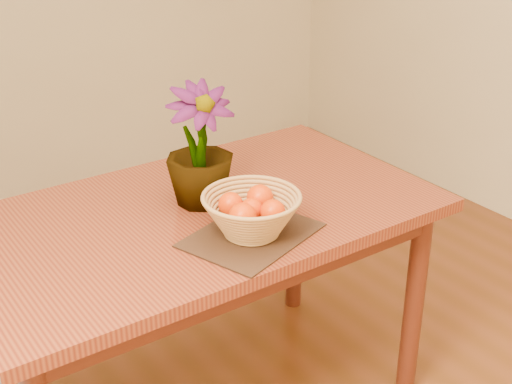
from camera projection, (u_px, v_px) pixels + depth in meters
table at (199, 236)px, 2.13m from camera, size 1.40×0.80×0.75m
placemat at (252, 235)px, 1.95m from camera, size 0.42×0.36×0.01m
wicker_basket at (252, 216)px, 1.92m from camera, size 0.27×0.27×0.11m
orange_pile at (252, 208)px, 1.91m from camera, size 0.18×0.17×0.07m
potted_plant at (200, 146)px, 2.06m from camera, size 0.23×0.23×0.36m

